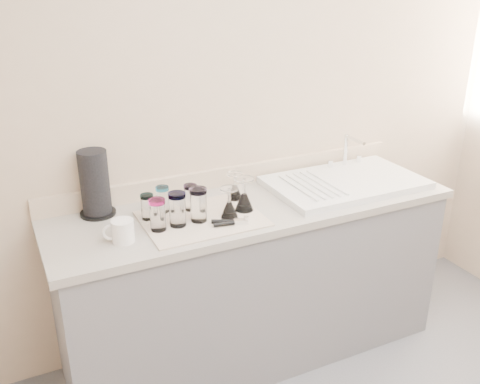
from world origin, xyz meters
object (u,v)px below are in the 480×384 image
goblet_back_right (235,190)px  goblet_front_left (229,207)px  tumbler_teal (147,207)px  paper_towel_roll (95,184)px  goblet_front_right (244,199)px  white_mug (122,231)px  sink_unit (345,182)px  tumbler_magenta (158,215)px  tumbler_blue (177,209)px  tumbler_lavender (199,205)px  can_opener (230,222)px  tumbler_purple (191,197)px  tumbler_cyan (163,199)px

goblet_back_right → goblet_front_left: (-0.12, -0.19, 0.00)m
tumbler_teal → paper_towel_roll: size_ratio=0.38×
goblet_front_right → white_mug: bearing=-175.3°
sink_unit → tumbler_magenta: (-1.08, -0.09, 0.06)m
sink_unit → paper_towel_roll: (-1.29, 0.21, 0.14)m
sink_unit → paper_towel_roll: bearing=170.7°
tumbler_blue → goblet_front_left: size_ratio=1.07×
tumbler_lavender → can_opener: (0.11, -0.10, -0.07)m
goblet_front_left → goblet_front_right: (0.10, 0.04, 0.01)m
tumbler_lavender → goblet_front_right: bearing=3.6°
goblet_back_right → goblet_front_left: size_ratio=0.93×
tumbler_teal → white_mug: size_ratio=0.84×
sink_unit → can_opener: (-0.77, -0.18, -0.00)m
tumbler_teal → goblet_back_right: bearing=4.5°
tumbler_lavender → white_mug: tumbler_lavender is taller
tumbler_blue → paper_towel_roll: paper_towel_roll is taller
tumbler_purple → white_mug: size_ratio=0.88×
can_opener → tumbler_purple: bearing=114.0°
tumbler_teal → can_opener: tumbler_teal is taller
tumbler_teal → tumbler_lavender: 0.24m
tumbler_magenta → paper_towel_roll: size_ratio=0.46×
sink_unit → white_mug: 1.25m
tumbler_teal → paper_towel_roll: bearing=139.4°
tumbler_purple → goblet_front_right: (0.23, -0.12, -0.01)m
tumbler_teal → tumbler_blue: bearing=-50.5°
can_opener → paper_towel_roll: 0.66m
sink_unit → goblet_front_left: bearing=-171.7°
goblet_front_left → tumbler_teal: bearing=156.8°
tumbler_teal → tumbler_purple: 0.22m
white_mug → paper_towel_roll: size_ratio=0.46×
tumbler_blue → goblet_front_right: goblet_front_right is taller
tumbler_cyan → paper_towel_roll: bearing=157.1°
goblet_front_right → tumbler_magenta: bearing=-176.9°
white_mug → tumbler_cyan: bearing=39.2°
paper_towel_roll → sink_unit: bearing=-9.3°
tumbler_cyan → goblet_back_right: 0.38m
paper_towel_roll → tumbler_teal: bearing=-40.6°
tumbler_magenta → goblet_front_right: goblet_front_right is taller
sink_unit → goblet_front_right: size_ratio=5.00×
tumbler_purple → tumbler_cyan: bearing=163.6°
tumbler_purple → goblet_front_right: bearing=-26.9°
sink_unit → goblet_front_right: (-0.64, -0.06, 0.04)m
tumbler_purple → tumbler_magenta: bearing=-146.1°
tumbler_blue → tumbler_purple: bearing=49.8°
tumbler_blue → white_mug: (-0.26, -0.03, -0.04)m
tumbler_purple → can_opener: (0.10, -0.23, -0.05)m
sink_unit → paper_towel_roll: size_ratio=2.57×
goblet_back_right → paper_towel_roll: size_ratio=0.43×
tumbler_cyan → goblet_front_right: (0.36, -0.15, -0.01)m
white_mug → paper_towel_roll: bearing=96.5°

